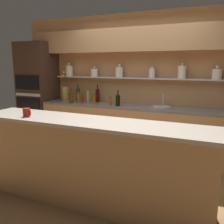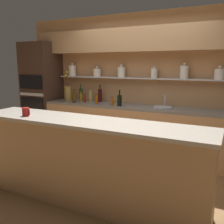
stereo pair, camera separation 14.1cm
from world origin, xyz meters
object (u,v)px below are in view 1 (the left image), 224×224
Objects in this scene: flower_vase at (65,93)px; bottle_oil_1 at (78,97)px; bottle_wine_5 at (98,95)px; bottle_sauce_8 at (110,102)px; bottle_spirit_2 at (71,97)px; bottle_wine_6 at (118,100)px; bottle_sauce_3 at (94,100)px; bottle_sauce_4 at (83,99)px; bottle_wine_0 at (78,94)px; sink_fixture at (161,106)px; oven_tower at (38,93)px; coffee_mug at (27,112)px; bottle_spirit_7 at (88,97)px.

flower_vase reaches higher than bottle_oil_1.
bottle_wine_5 is 0.53m from bottle_sauce_8.
bottle_spirit_2 is 0.96m from bottle_wine_6.
bottle_sauce_3 is 1.14× the size of bottle_sauce_4.
flower_vase reaches higher than bottle_spirit_2.
bottle_sauce_8 is (0.82, 0.03, -0.05)m from bottle_spirit_2.
bottle_wine_0 is 2.12× the size of bottle_sauce_8.
sink_fixture is 1.97× the size of bottle_sauce_4.
flower_vase is 1.76× the size of bottle_wine_0.
oven_tower is 0.94m from bottle_wine_0.
bottle_sauce_3 is 1.76m from coffee_mug.
coffee_mug is at bearing -80.80° from bottle_sauce_4.
bottle_sauce_3 is at bearing 89.67° from coffee_mug.
bottle_spirit_2 is at bearing -10.61° from oven_tower.
bottle_wine_0 is at bearing 138.83° from bottle_sauce_4.
bottle_sauce_8 is (0.64, -0.09, -0.00)m from bottle_sauce_4.
bottle_sauce_4 is at bearing -41.17° from bottle_wine_0.
bottle_spirit_7 is (1.19, 0.07, -0.03)m from oven_tower.
bottle_wine_5 is at bearing 45.18° from bottle_sauce_4.
bottle_spirit_2 is at bearing -173.60° from sink_fixture.
bottle_sauce_8 is at bearing -9.14° from flower_vase.
bottle_wine_0 is at bearing 22.23° from flower_vase.
bottle_wine_0 is (0.25, 0.10, -0.04)m from flower_vase.
flower_vase is 0.36m from bottle_spirit_2.
bottle_oil_1 is at bearing 179.22° from sink_fixture.
bottle_oil_1 reaches higher than bottle_sauce_8.
coffee_mug is (0.77, -1.94, -0.02)m from flower_vase.
bottle_wine_0 is 1.19× the size of bottle_wine_6.
flower_vase is at bearing 167.24° from bottle_sauce_3.
sink_fixture is at bearing 11.25° from bottle_wine_6.
sink_fixture is 1.34m from bottle_wine_5.
bottle_oil_1 is (0.31, 0.01, -0.08)m from flower_vase.
bottle_sauce_4 is at bearing 171.79° from bottle_sauce_8.
oven_tower reaches higher than bottle_wine_0.
flower_vase is 2.09× the size of bottle_wine_6.
bottle_wine_0 is at bearing 161.85° from bottle_sauce_8.
bottle_wine_0 reaches higher than bottle_wine_6.
oven_tower is 3.49× the size of flower_vase.
bottle_spirit_7 is (0.26, -0.06, -0.02)m from bottle_wine_0.
bottle_spirit_2 is 1.79m from coffee_mug.
sink_fixture is at bearing 7.45° from bottle_sauce_3.
flower_vase is 1.27m from bottle_wine_6.
bottle_spirit_7 is at bearing 9.08° from bottle_oil_1.
bottle_spirit_2 is at bearing -177.49° from bottle_wine_6.
bottle_sauce_4 is at bearing 174.22° from bottle_wine_6.
sink_fixture is 1.28× the size of bottle_spirit_7.
bottle_wine_0 is (0.93, 0.13, -0.00)m from oven_tower.
bottle_sauce_4 is 0.65× the size of bottle_spirit_7.
bottle_wine_5 is at bearing 106.51° from bottle_sauce_3.
bottle_wine_5 is (0.39, 0.34, 0.02)m from bottle_spirit_2.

